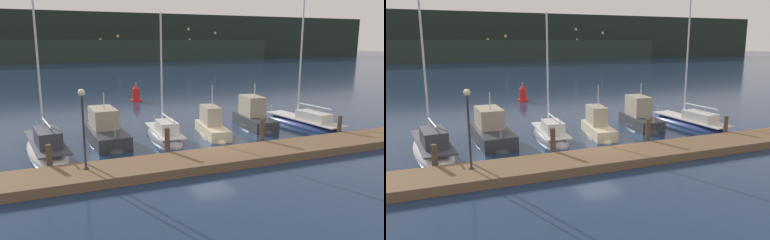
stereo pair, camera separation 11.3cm
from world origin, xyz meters
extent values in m
plane|color=#192D4C|center=(0.00, 0.00, 0.00)|extent=(400.00, 400.00, 0.00)
cube|color=brown|center=(0.00, -2.37, 0.23)|extent=(27.43, 2.80, 0.45)
cylinder|color=#4C3D2D|center=(-8.99, -0.72, 0.72)|extent=(0.28, 0.28, 1.44)
cylinder|color=#4C3D2D|center=(-3.00, -0.72, 0.86)|extent=(0.28, 0.28, 1.72)
cylinder|color=#4C3D2D|center=(3.00, -0.72, 0.88)|extent=(0.28, 0.28, 1.76)
cylinder|color=#4C3D2D|center=(8.99, -0.72, 0.75)|extent=(0.28, 0.28, 1.49)
ellipsoid|color=white|center=(-9.05, 3.11, 0.00)|extent=(2.90, 8.07, 1.29)
cube|color=#333842|center=(-9.05, 3.11, 0.64)|extent=(2.43, 6.78, 0.08)
cube|color=#333842|center=(-8.94, 2.17, 1.12)|extent=(1.48, 2.65, 0.86)
cylinder|color=silver|center=(-9.13, 3.73, 5.28)|extent=(0.12, 0.12, 9.27)
cylinder|color=silver|center=(-8.96, 2.29, 1.91)|extent=(0.43, 2.89, 0.09)
cylinder|color=silver|center=(-9.48, 6.71, 0.89)|extent=(0.04, 0.04, 0.50)
ellipsoid|color=#2D3338|center=(-5.46, 4.21, 0.00)|extent=(2.39, 6.35, 1.15)
cube|color=#2D3338|center=(-5.46, 4.21, 0.42)|extent=(2.19, 5.71, 0.84)
cube|color=#A39984|center=(-5.49, 4.83, 1.46)|extent=(1.57, 2.81, 1.24)
cube|color=black|center=(-5.53, 6.08, 1.64)|extent=(1.30, 0.30, 0.55)
cylinder|color=silver|center=(-5.47, 4.33, 2.61)|extent=(0.07, 0.07, 1.07)
cylinder|color=silver|center=(-5.36, 1.58, 1.14)|extent=(0.04, 0.04, 0.60)
ellipsoid|color=gray|center=(-1.67, 3.84, 0.00)|extent=(2.38, 6.44, 1.32)
cube|color=silver|center=(-1.67, 3.84, 0.48)|extent=(2.00, 5.41, 0.08)
cube|color=silver|center=(-1.73, 3.09, 0.88)|extent=(1.28, 2.10, 0.72)
cylinder|color=silver|center=(-1.63, 4.34, 4.28)|extent=(0.12, 0.12, 7.61)
cylinder|color=silver|center=(-1.76, 2.78, 1.55)|extent=(0.34, 3.13, 0.09)
cylinder|color=silver|center=(-1.44, 6.73, 0.73)|extent=(0.04, 0.04, 0.50)
ellipsoid|color=beige|center=(1.51, 3.08, 0.00)|extent=(2.19, 4.91, 1.03)
cube|color=beige|center=(1.51, 3.08, 0.35)|extent=(2.00, 4.43, 0.71)
cube|color=#A39984|center=(1.59, 3.55, 1.33)|extent=(1.32, 2.22, 1.24)
cube|color=black|center=(1.73, 4.49, 1.51)|extent=(0.92, 0.38, 0.55)
cylinder|color=silver|center=(1.53, 3.18, 2.69)|extent=(0.07, 0.07, 1.49)
cylinder|color=silver|center=(1.21, 1.11, 1.01)|extent=(0.04, 0.04, 0.60)
ellipsoid|color=#2D3338|center=(5.52, 4.19, 0.00)|extent=(2.49, 5.38, 1.40)
cube|color=#2D3338|center=(5.52, 4.19, 0.40)|extent=(2.28, 4.84, 0.81)
cube|color=#A39984|center=(5.58, 4.70, 1.54)|extent=(1.53, 2.42, 1.46)
cube|color=black|center=(5.72, 5.73, 1.76)|extent=(1.13, 0.42, 0.65)
cylinder|color=silver|center=(5.53, 4.29, 2.76)|extent=(0.07, 0.07, 0.99)
cylinder|color=silver|center=(5.23, 2.03, 1.11)|extent=(0.04, 0.04, 0.60)
ellipsoid|color=navy|center=(9.13, 3.04, 0.00)|extent=(2.60, 8.39, 1.18)
cube|color=silver|center=(9.13, 3.04, 0.56)|extent=(2.18, 7.05, 0.08)
cube|color=silver|center=(9.21, 2.05, 0.92)|extent=(1.37, 2.73, 0.64)
cylinder|color=silver|center=(9.07, 3.70, 5.68)|extent=(0.12, 0.12, 10.23)
cylinder|color=silver|center=(9.21, 2.08, 1.68)|extent=(0.35, 3.25, 0.09)
cylinder|color=silver|center=(8.82, 6.83, 0.81)|extent=(0.04, 0.04, 0.50)
cylinder|color=red|center=(0.47, 19.85, 0.08)|extent=(1.17, 1.17, 0.16)
cylinder|color=red|center=(0.47, 19.85, 0.76)|extent=(0.78, 0.78, 1.20)
cone|color=red|center=(0.47, 19.85, 1.61)|extent=(0.54, 0.54, 0.50)
sphere|color=#F9EAB7|center=(0.47, 19.85, 1.91)|extent=(0.16, 0.16, 0.16)
cylinder|color=#2D2D33|center=(-7.45, -2.05, 0.48)|extent=(0.24, 0.24, 0.06)
cylinder|color=#2D2D33|center=(-7.45, -2.05, 2.20)|extent=(0.10, 0.10, 3.39)
sphere|color=#F9EAB7|center=(-7.45, -2.05, 4.04)|extent=(0.32, 0.32, 0.32)
cube|color=#1E2823|center=(0.00, 113.44, 7.82)|extent=(240.00, 16.00, 15.64)
cube|color=#26332C|center=(-3.98, 103.44, 3.43)|extent=(144.00, 10.00, 6.85)
cube|color=#F4DB8C|center=(-2.61, 105.39, 1.10)|extent=(0.80, 0.10, 0.80)
cube|color=#F4DB8C|center=(59.89, 105.39, 6.12)|extent=(0.80, 0.10, 0.80)
cube|color=#F4DB8C|center=(10.49, 105.39, 6.91)|extent=(0.80, 0.10, 0.80)
cube|color=#F4DB8C|center=(16.20, 105.39, 8.09)|extent=(0.80, 0.10, 0.80)
cube|color=#F4DB8C|center=(51.43, 105.39, 9.37)|extent=(0.80, 0.10, 0.80)
cube|color=#F4DB8C|center=(41.03, 105.39, 10.57)|extent=(0.80, 0.10, 0.80)
cube|color=#F4DB8C|center=(41.47, 105.39, 6.87)|extent=(0.80, 0.10, 0.80)
camera|label=1|loc=(-9.23, -19.25, 6.25)|focal=35.00mm
camera|label=2|loc=(-9.12, -19.30, 6.25)|focal=35.00mm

